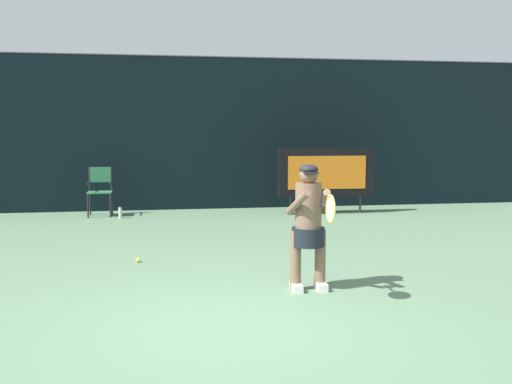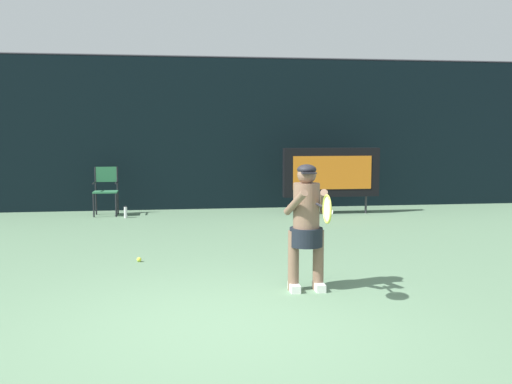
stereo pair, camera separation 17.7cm
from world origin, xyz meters
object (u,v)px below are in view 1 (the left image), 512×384
tennis_player (309,222)px  tennis_ball_loose (138,260)px  umpire_chair (100,188)px  water_bottle (120,213)px  tennis_racket (330,209)px  scoreboard (326,172)px

tennis_player → tennis_ball_loose: (-2.05, 1.78, -0.78)m
umpire_chair → water_bottle: umpire_chair is taller
umpire_chair → tennis_player: 7.27m
umpire_chair → tennis_racket: tennis_racket is taller
tennis_racket → tennis_ball_loose: (-2.12, 2.42, -1.02)m
scoreboard → water_bottle: scoreboard is taller
water_bottle → tennis_racket: bearing=-68.5°
umpire_chair → tennis_player: bearing=-65.1°
scoreboard → tennis_ball_loose: size_ratio=32.35×
umpire_chair → tennis_racket: size_ratio=1.79×
tennis_racket → tennis_ball_loose: tennis_racket is taller
water_bottle → scoreboard: bearing=-0.4°
umpire_chair → water_bottle: (0.46, -0.46, -0.50)m
tennis_player → tennis_racket: size_ratio=2.48×
tennis_ball_loose → tennis_racket: bearing=-48.8°
umpire_chair → water_bottle: bearing=-45.2°
water_bottle → tennis_ball_loose: bearing=-82.9°
tennis_racket → scoreboard: bearing=86.1°
umpire_chair → tennis_player: size_ratio=0.72×
tennis_player → tennis_ball_loose: tennis_player is taller
water_bottle → tennis_player: bearing=-67.0°
scoreboard → water_bottle: size_ratio=8.30×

